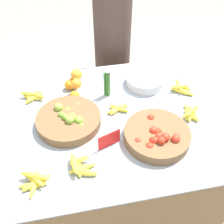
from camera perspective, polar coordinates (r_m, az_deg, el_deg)
ground_plane at (r=2.30m, az=-0.00°, el=-14.83°), size 12.00×12.00×0.00m
market_table at (r=1.98m, az=-0.00°, el=-9.06°), size 1.41×1.17×0.77m
lime_bowl at (r=1.65m, az=-9.41°, el=-1.53°), size 0.40×0.40×0.10m
tomato_basket at (r=1.56m, az=9.77°, el=-5.07°), size 0.39×0.39×0.11m
orange_pile at (r=1.89m, az=-8.30°, el=6.25°), size 0.14×0.23×0.14m
metal_bowl at (r=1.95m, az=7.27°, el=6.86°), size 0.28×0.28×0.07m
price_sign at (r=1.50m, az=-0.62°, el=-6.03°), size 0.14×0.05×0.10m
veg_bundle at (r=1.80m, az=-0.95°, el=5.97°), size 0.04×0.03×0.19m
banana_bunch_back_center at (r=1.73m, az=1.36°, el=0.77°), size 0.16×0.11×0.03m
banana_bunch_front_right at (r=1.89m, az=-16.79°, el=3.36°), size 0.17×0.14×0.05m
banana_bunch_middle_right at (r=1.43m, az=-6.95°, el=-11.78°), size 0.16×0.16×0.06m
banana_bunch_front_center at (r=1.76m, az=16.80°, el=-0.21°), size 0.16×0.18×0.06m
banana_bunch_front_left at (r=1.43m, az=-16.45°, el=-14.17°), size 0.17×0.17×0.06m
banana_bunch_middle_left at (r=1.93m, az=14.82°, el=4.90°), size 0.16×0.19×0.06m
vendor_person at (r=2.44m, az=0.07°, el=13.45°), size 0.32×0.32×1.57m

